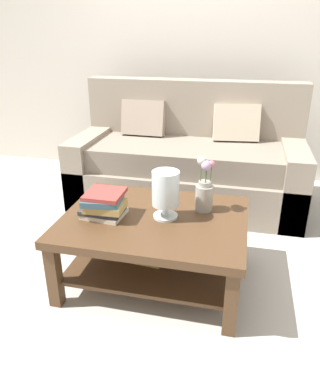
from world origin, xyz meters
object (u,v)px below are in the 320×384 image
(coffee_table, at_px, (154,234))
(book_stack_main, at_px, (104,205))
(flower_pitcher, at_px, (204,190))
(glass_hurricane_vase, at_px, (166,190))
(couch, at_px, (188,162))

(coffee_table, relative_size, book_stack_main, 4.14)
(coffee_table, relative_size, flower_pitcher, 3.17)
(glass_hurricane_vase, bearing_deg, flower_pitcher, 35.73)
(couch, relative_size, book_stack_main, 7.58)
(flower_pitcher, bearing_deg, glass_hurricane_vase, -144.27)
(book_stack_main, distance_m, flower_pitcher, 0.61)
(book_stack_main, distance_m, glass_hurricane_vase, 0.38)
(couch, xyz_separation_m, book_stack_main, (-0.29, -1.32, 0.16))
(coffee_table, distance_m, flower_pitcher, 0.41)
(couch, distance_m, book_stack_main, 1.36)
(couch, height_order, flower_pitcher, couch)
(couch, xyz_separation_m, flower_pitcher, (0.27, -1.09, 0.21))
(glass_hurricane_vase, distance_m, flower_pitcher, 0.26)
(book_stack_main, bearing_deg, flower_pitcher, 21.63)
(coffee_table, bearing_deg, flower_pitcher, 30.92)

